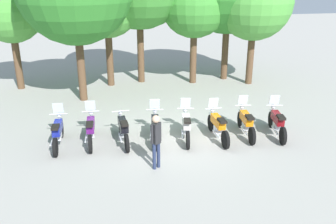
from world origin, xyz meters
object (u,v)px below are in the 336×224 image
object	(u,v)px
motorcycle_7	(277,122)
person_0	(156,138)
motorcycle_0	(58,132)
motorcycle_6	(246,122)
motorcycle_2	(123,129)
motorcycle_3	(155,127)
tree_4	(195,3)
tree_6	(255,2)
motorcycle_4	(186,125)
tree_0	(10,10)
motorcycle_1	(91,129)
tree_2	(107,4)
motorcycle_5	(218,125)

from	to	relation	value
motorcycle_7	person_0	size ratio (longest dim) A/B	1.24
motorcycle_0	motorcycle_6	world-z (taller)	same
motorcycle_2	motorcycle_3	distance (m)	1.13
motorcycle_2	tree_4	xyz separation A→B (m)	(4.53, 6.91, 3.72)
motorcycle_6	tree_6	size ratio (longest dim) A/B	0.35
motorcycle_6	tree_4	distance (m)	8.16
motorcycle_7	tree_4	bearing A→B (deg)	20.92
motorcycle_0	motorcycle_7	distance (m)	7.89
motorcycle_4	tree_6	xyz separation A→B (m)	(5.22, 6.27, 3.76)
motorcycle_2	tree_0	size ratio (longest dim) A/B	0.39
tree_0	tree_4	distance (m)	9.17
motorcycle_2	tree_4	size ratio (longest dim) A/B	0.36
motorcycle_6	person_0	distance (m)	4.11
motorcycle_3	tree_0	size ratio (longest dim) A/B	0.39
tree_4	person_0	bearing A→B (deg)	-112.52
motorcycle_7	motorcycle_1	bearing A→B (deg)	95.89
motorcycle_3	tree_6	xyz separation A→B (m)	(6.35, 6.15, 3.76)
motorcycle_3	motorcycle_1	bearing A→B (deg)	91.81
motorcycle_2	tree_2	distance (m)	8.25
motorcycle_4	person_0	world-z (taller)	person_0
motorcycle_3	tree_2	world-z (taller)	tree_2
motorcycle_0	motorcycle_5	size ratio (longest dim) A/B	1.00
motorcycle_2	tree_0	xyz separation A→B (m)	(-4.59, 7.73, 3.47)
motorcycle_2	person_0	size ratio (longest dim) A/B	1.26
motorcycle_7	tree_6	distance (m)	7.87
tree_2	motorcycle_4	bearing A→B (deg)	-73.93
motorcycle_1	motorcycle_7	xyz separation A→B (m)	(6.73, -0.81, 0.00)
motorcycle_3	tree_2	bearing A→B (deg)	17.65
person_0	tree_2	distance (m)	10.00
motorcycle_2	motorcycle_6	distance (m)	4.50
motorcycle_1	motorcycle_6	world-z (taller)	same
motorcycle_4	tree_4	xyz separation A→B (m)	(2.28, 7.11, 3.71)
motorcycle_7	person_0	xyz separation A→B (m)	(-4.81, -1.50, 0.51)
motorcycle_0	motorcycle_2	distance (m)	2.24
motorcycle_1	motorcycle_5	world-z (taller)	same
tree_2	tree_4	size ratio (longest dim) A/B	0.98
motorcycle_2	tree_4	bearing A→B (deg)	-35.45
motorcycle_3	motorcycle_7	xyz separation A→B (m)	(4.48, -0.50, 0.00)
motorcycle_5	motorcycle_1	bearing A→B (deg)	82.16
motorcycle_1	motorcycle_4	xyz separation A→B (m)	(3.37, -0.42, 0.00)
motorcycle_1	motorcycle_4	distance (m)	3.39
motorcycle_5	tree_2	world-z (taller)	tree_2
motorcycle_6	person_0	world-z (taller)	person_0
motorcycle_3	tree_2	xyz separation A→B (m)	(-1.06, 7.45, 3.70)
motorcycle_6	tree_0	distance (m)	12.64
motorcycle_1	motorcycle_0	bearing A→B (deg)	94.71
person_0	motorcycle_2	bearing A→B (deg)	-9.81
tree_4	motorcycle_2	bearing A→B (deg)	-123.24
person_0	tree_4	distance (m)	10.26
tree_4	tree_6	distance (m)	3.06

